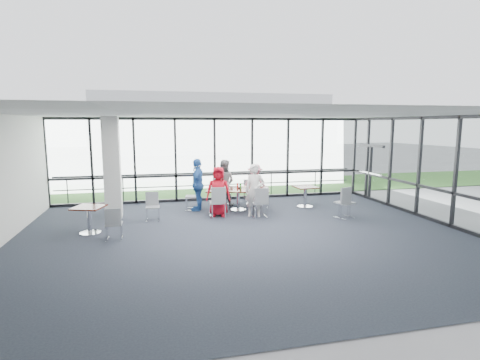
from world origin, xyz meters
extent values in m
cube|color=#222633|center=(0.00, 0.00, -0.01)|extent=(12.00, 10.00, 0.02)
cube|color=silver|center=(0.00, 0.00, 3.20)|extent=(12.00, 10.00, 0.04)
cube|color=silver|center=(0.00, -5.00, 1.60)|extent=(12.00, 0.10, 3.20)
cube|color=white|center=(0.00, 5.00, 1.60)|extent=(12.00, 0.10, 3.20)
cube|color=white|center=(6.00, 0.00, 1.60)|extent=(0.10, 10.00, 3.20)
cube|color=black|center=(6.00, 3.75, 1.05)|extent=(0.12, 1.60, 2.10)
cube|color=silver|center=(-3.60, 3.00, 1.60)|extent=(0.50, 0.50, 3.20)
cube|color=slate|center=(0.00, 10.00, -0.02)|extent=(80.00, 70.00, 0.02)
cube|color=#2B5F22|center=(0.00, 8.00, 0.01)|extent=(80.00, 5.00, 0.01)
cube|color=silver|center=(4.00, 32.00, 3.00)|extent=(24.00, 10.00, 6.00)
cylinder|color=#2D2D33|center=(0.00, 5.60, 0.50)|extent=(12.00, 0.06, 0.06)
cube|color=#34160F|center=(0.48, 3.04, 0.73)|extent=(2.33, 1.66, 0.04)
cylinder|color=silver|center=(0.48, 3.04, 0.35)|extent=(0.12, 0.12, 0.71)
cylinder|color=silver|center=(0.48, 3.04, 0.01)|extent=(0.56, 0.56, 0.03)
cube|color=#34160F|center=(-4.07, 1.23, 0.73)|extent=(0.95, 0.95, 0.04)
cylinder|color=silver|center=(-4.07, 1.23, 0.35)|extent=(0.12, 0.12, 0.71)
cube|color=#34160F|center=(2.94, 2.98, 0.73)|extent=(0.80, 0.80, 0.04)
cylinder|color=silver|center=(2.94, 2.98, 0.35)|extent=(0.12, 0.12, 0.71)
imported|color=#AC0B1B|center=(-0.31, 2.40, 0.80)|extent=(0.88, 0.68, 1.61)
imported|color=silver|center=(0.81, 2.06, 0.85)|extent=(0.73, 0.62, 1.70)
imported|color=gray|center=(0.17, 3.98, 0.84)|extent=(0.96, 0.84, 1.68)
imported|color=pink|center=(1.29, 3.77, 0.75)|extent=(1.09, 0.84, 1.51)
imported|color=#295CA9|center=(-0.87, 3.35, 0.90)|extent=(0.89, 1.18, 1.80)
cylinder|color=white|center=(-0.15, 2.85, 0.76)|extent=(0.26, 0.26, 0.01)
cylinder|color=white|center=(0.96, 2.54, 0.76)|extent=(0.26, 0.26, 0.01)
cylinder|color=white|center=(0.05, 3.48, 0.76)|extent=(0.27, 0.27, 0.01)
cylinder|color=white|center=(1.13, 3.30, 0.76)|extent=(0.25, 0.25, 0.01)
cylinder|color=white|center=(-0.41, 3.26, 0.76)|extent=(0.25, 0.25, 0.01)
cylinder|color=white|center=(0.15, 2.88, 0.81)|extent=(0.06, 0.06, 0.13)
cylinder|color=white|center=(0.76, 2.71, 0.82)|extent=(0.07, 0.07, 0.14)
cylinder|color=white|center=(0.63, 3.33, 0.82)|extent=(0.07, 0.07, 0.13)
cylinder|color=white|center=(-0.25, 3.06, 0.82)|extent=(0.07, 0.07, 0.14)
cube|color=silver|center=(0.24, 2.56, 0.75)|extent=(0.35, 0.32, 0.00)
cube|color=silver|center=(1.24, 2.46, 0.75)|extent=(0.40, 0.38, 0.00)
cube|color=silver|center=(0.81, 3.45, 0.75)|extent=(0.37, 0.34, 0.00)
cube|color=black|center=(0.56, 3.10, 0.77)|extent=(0.10, 0.07, 0.04)
cylinder|color=#A8241B|center=(0.49, 3.14, 0.84)|extent=(0.06, 0.06, 0.18)
cylinder|color=#136816|center=(0.57, 3.01, 0.85)|extent=(0.05, 0.05, 0.20)
camera|label=1|loc=(-2.33, -9.32, 2.95)|focal=28.00mm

